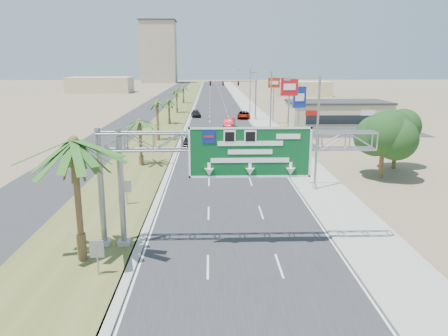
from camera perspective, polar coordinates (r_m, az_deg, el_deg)
road at (r=125.90m, az=-0.94°, el=8.43°), size 12.00×300.00×0.02m
sidewalk_right at (r=126.30m, az=2.96°, el=8.45°), size 4.00×300.00×0.10m
median_grass at (r=126.15m, az=-5.53°, el=8.40°), size 7.00×300.00×0.12m
opposing_road at (r=126.80m, az=-8.72°, el=8.32°), size 8.00×300.00×0.02m
sign_gantry at (r=25.82m, az=-0.12°, el=2.33°), size 16.75×1.24×7.50m
palm_near at (r=24.89m, az=-19.09°, el=3.21°), size 5.70×5.70×8.35m
palm_row_b at (r=48.42m, az=-10.96°, el=5.93°), size 3.99×3.99×5.95m
palm_row_c at (r=64.09m, az=-8.75°, el=8.49°), size 3.99×3.99×6.75m
palm_row_d at (r=82.03m, az=-7.22°, el=8.72°), size 3.99×3.99×5.45m
palm_row_e at (r=100.87m, az=-6.23°, el=10.00°), size 3.99×3.99×6.15m
palm_row_f at (r=125.80m, az=-5.35°, el=10.52°), size 3.99×3.99×5.75m
streetlight_near at (r=39.01m, az=11.77°, el=3.81°), size 3.27×0.44×10.00m
streetlight_mid at (r=68.31m, az=5.96°, el=8.06°), size 3.27×0.44×10.00m
streetlight_far at (r=103.99m, az=3.32°, el=9.94°), size 3.27×0.44×10.00m
signal_mast at (r=87.87m, az=2.84°, el=9.40°), size 10.28×0.71×8.00m
store_building at (r=85.28m, az=14.57°, el=6.95°), size 18.00×10.00×4.00m
oak_near at (r=45.14m, az=20.16°, el=4.34°), size 4.50×4.50×6.80m
oak_far at (r=50.05m, az=21.62°, el=4.21°), size 3.50×3.50×5.60m
median_signback_a at (r=24.21m, az=-16.26°, el=-10.45°), size 0.75×0.08×2.08m
median_signback_b at (r=35.39m, az=-12.63°, el=-2.60°), size 0.75×0.08×2.08m
tower_distant at (r=267.19m, az=-8.52°, el=14.70°), size 20.00×16.00×35.00m
building_distant_left at (r=180.83m, az=-15.84°, el=10.41°), size 24.00×14.00×6.00m
building_distant_right at (r=158.85m, az=9.96°, el=10.18°), size 20.00×12.00×5.00m
car_left_lane at (r=59.69m, az=-4.45°, el=3.50°), size 2.22×4.62×1.52m
car_mid_lane at (r=77.39m, az=0.70°, el=5.87°), size 2.31×5.13×1.64m
car_right_lane at (r=90.86m, az=2.59°, el=6.94°), size 3.06×5.61×1.49m
car_far at (r=93.48m, az=-3.70°, el=7.06°), size 2.41×4.82×1.34m
pole_sign_red_near at (r=61.23m, az=8.53°, el=9.91°), size 2.42×0.61×9.38m
pole_sign_blue at (r=64.26m, az=9.82°, el=8.79°), size 2.00×0.89×8.08m
pole_sign_red_far at (r=82.63m, az=6.53°, el=10.51°), size 2.22×0.58×8.73m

